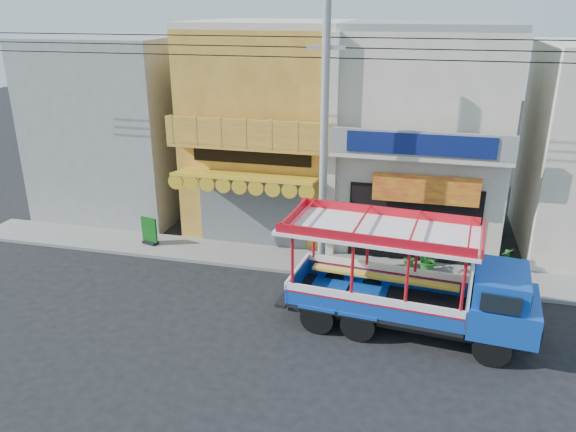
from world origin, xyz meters
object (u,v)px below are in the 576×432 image
object	(u,v)px
potted_plant_b	(409,256)
potted_plant_c	(507,260)
songthaew_truck	(426,284)
green_sign	(150,233)
utility_pole	(329,132)
potted_plant_a	(429,259)

from	to	relation	value
potted_plant_b	potted_plant_c	size ratio (longest dim) A/B	0.90
songthaew_truck	green_sign	bearing A→B (deg)	160.15
utility_pole	potted_plant_b	xyz separation A→B (m)	(2.78, 0.97, -4.48)
utility_pole	potted_plant_a	world-z (taller)	utility_pole
songthaew_truck	potted_plant_c	distance (m)	5.28
utility_pole	songthaew_truck	distance (m)	5.70
potted_plant_b	potted_plant_c	bearing A→B (deg)	-112.65
potted_plant_a	green_sign	bearing A→B (deg)	152.95
potted_plant_c	utility_pole	bearing A→B (deg)	-47.17
potted_plant_a	potted_plant_b	size ratio (longest dim) A/B	1.07
utility_pole	green_sign	size ratio (longest dim) A/B	26.04
green_sign	potted_plant_b	xyz separation A→B (m)	(9.80, 0.28, -0.02)
utility_pole	songthaew_truck	xyz separation A→B (m)	(3.36, -3.05, -3.45)
utility_pole	potted_plant_c	distance (m)	7.66
potted_plant_c	potted_plant_b	bearing A→B (deg)	-53.13
potted_plant_b	utility_pole	bearing A→B (deg)	80.04
songthaew_truck	potted_plant_a	bearing A→B (deg)	88.50
green_sign	potted_plant_a	world-z (taller)	green_sign
utility_pole	potted_plant_b	size ratio (longest dim) A/B	32.68
green_sign	utility_pole	bearing A→B (deg)	-5.64
green_sign	potted_plant_c	world-z (taller)	green_sign
potted_plant_c	songthaew_truck	bearing A→B (deg)	-1.51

